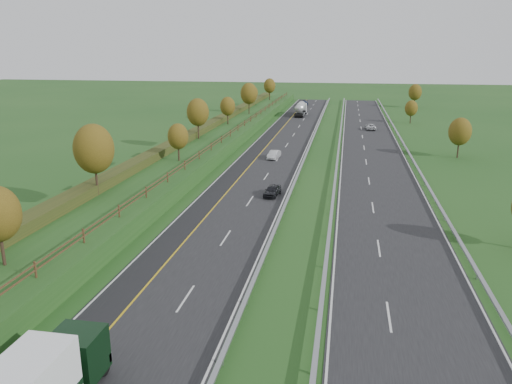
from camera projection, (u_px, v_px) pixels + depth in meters
ground at (318, 166)px, 75.79m from camera, size 400.00×400.00×0.00m
near_carriageway at (271, 157)px, 81.88m from camera, size 10.50×200.00×0.04m
far_carriageway at (374, 161)px, 79.06m from camera, size 10.50×200.00×0.04m
hard_shoulder at (249, 156)px, 82.52m from camera, size 3.00×200.00×0.04m
lane_markings at (310, 159)px, 80.67m from camera, size 26.75×200.00×0.01m
embankment_left at (195, 149)px, 83.84m from camera, size 12.00×200.00×2.00m
hedge_left at (183, 139)px, 83.76m from camera, size 2.20×180.00×1.10m
fence_left at (220, 140)px, 82.21m from camera, size 0.12×189.06×1.20m
median_barrier_near at (306, 155)px, 80.75m from camera, size 0.32×200.00×0.71m
median_barrier_far at (338, 156)px, 79.87m from camera, size 0.32×200.00×0.71m
outer_barrier_far at (412, 159)px, 77.90m from camera, size 0.32×200.00×0.71m
trees_left at (190, 119)px, 79.12m from camera, size 6.64×164.30×7.66m
trees_far at (434, 114)px, 103.26m from camera, size 8.45×118.60×7.12m
road_tanker at (301, 108)px, 133.60m from camera, size 2.40×11.22×3.46m
car_dark_near at (272, 191)px, 59.95m from camera, size 2.00×3.99×1.31m
car_silver_mid at (274, 155)px, 80.61m from camera, size 1.90×4.10×1.30m
car_small_far at (304, 103)px, 156.72m from camera, size 2.71×5.35×1.49m
car_oncoming at (371, 127)px, 109.90m from camera, size 2.32×4.68×1.27m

